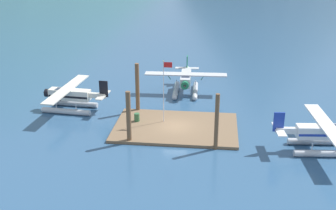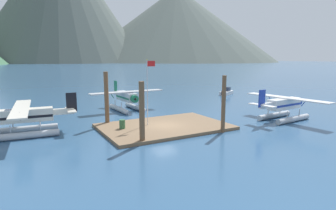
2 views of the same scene
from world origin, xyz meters
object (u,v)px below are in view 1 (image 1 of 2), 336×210
object	(u,v)px
fuel_drum	(137,117)
seaplane_cream_port_fwd	(70,97)
flagpole	(165,85)
seaplane_white_stbd_aft	(322,135)
seaplane_silver_bow_centre	(186,81)

from	to	relation	value
fuel_drum	seaplane_cream_port_fwd	size ratio (longest dim) A/B	0.08
seaplane_cream_port_fwd	fuel_drum	bearing A→B (deg)	-19.63
seaplane_cream_port_fwd	flagpole	bearing A→B (deg)	-13.68
flagpole	seaplane_white_stbd_aft	size ratio (longest dim) A/B	0.65
flagpole	seaplane_cream_port_fwd	distance (m)	12.11
seaplane_white_stbd_aft	seaplane_silver_bow_centre	distance (m)	20.33
seaplane_white_stbd_aft	fuel_drum	bearing A→B (deg)	166.99
flagpole	seaplane_white_stbd_aft	xyz separation A→B (m)	(15.42, -4.48, -2.90)
seaplane_silver_bow_centre	seaplane_white_stbd_aft	bearing A→B (deg)	-46.63
fuel_drum	seaplane_cream_port_fwd	bearing A→B (deg)	160.37
flagpole	seaplane_cream_port_fwd	size ratio (longest dim) A/B	0.65
flagpole	fuel_drum	world-z (taller)	flagpole
flagpole	fuel_drum	distance (m)	4.80
flagpole	seaplane_white_stbd_aft	distance (m)	16.32
flagpole	fuel_drum	xyz separation A→B (m)	(-3.00, -0.22, -3.73)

